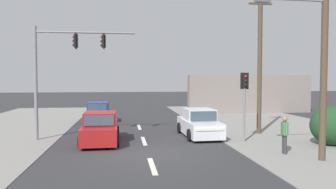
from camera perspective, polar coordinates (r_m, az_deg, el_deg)
ground_plane at (r=14.37m, az=-3.46°, el=-10.29°), size 140.00×140.00×0.00m
lane_dash_near at (r=12.43m, az=-2.74°, el=-12.32°), size 0.20×2.40×0.01m
lane_dash_mid at (r=17.30m, az=-4.23°, el=-8.06°), size 0.20×2.40×0.01m
lane_dash_far at (r=22.22m, az=-5.05°, el=-5.67°), size 0.20×2.40×0.01m
kerb_right_verge at (r=19.14m, az=24.22°, el=-7.22°), size 10.00×44.00×0.02m
utility_pole_foreground_right at (r=14.16m, az=25.10°, el=8.37°), size 3.78×0.38×8.67m
utility_pole_midground_right at (r=20.02m, az=15.70°, el=6.49°), size 1.80×0.26×8.71m
traffic_signal_mast at (r=18.24m, az=-18.15°, el=5.45°), size 5.29×0.47×6.00m
pedestal_signal_right_kerb at (r=17.18m, az=13.17°, el=-0.08°), size 0.44×0.29×3.56m
roadside_bush at (r=17.90m, az=27.21°, el=-5.00°), size 2.33×2.00×1.96m
shopfront_wall_far at (r=32.33m, az=14.07°, el=0.06°), size 12.00×1.00×3.60m
sedan_receding_far at (r=18.59m, az=5.42°, el=-5.13°), size 1.98×4.28×1.56m
hatchback_kerbside_parked at (r=25.07m, az=-12.01°, el=-3.16°), size 1.80×3.65×1.53m
sedan_crossing_left at (r=17.10m, az=-11.70°, el=-5.85°), size 1.93×4.26×1.56m
pedestrian_at_kerb at (r=14.97m, az=19.64°, el=-6.30°), size 0.27×0.56×1.63m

